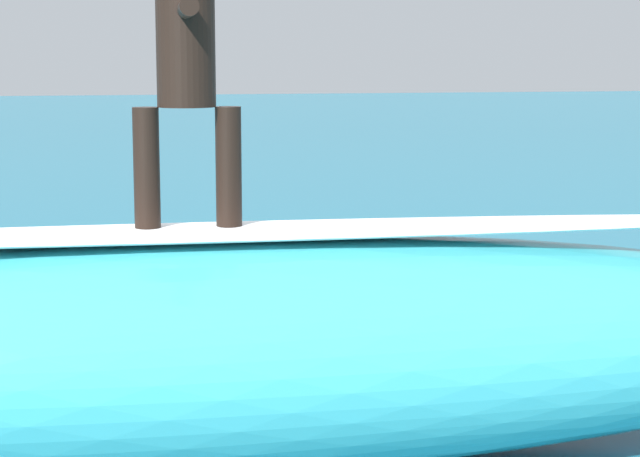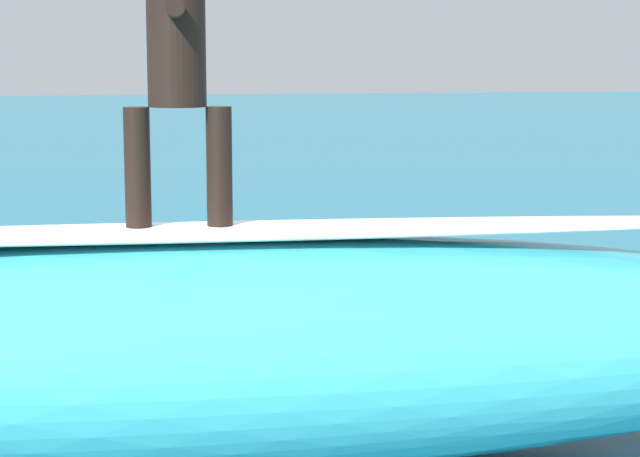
{
  "view_description": "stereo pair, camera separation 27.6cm",
  "coord_description": "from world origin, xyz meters",
  "views": [
    {
      "loc": [
        0.65,
        9.24,
        2.7
      ],
      "look_at": [
        -1.25,
        -0.03,
        1.25
      ],
      "focal_mm": 66.2,
      "sensor_mm": 36.0,
      "label": 1
    },
    {
      "loc": [
        0.37,
        9.29,
        2.7
      ],
      "look_at": [
        -1.25,
        -0.03,
        1.25
      ],
      "focal_mm": 66.2,
      "sensor_mm": 36.0,
      "label": 2
    }
  ],
  "objects": [
    {
      "name": "foam_patch_near",
      "position": [
        0.55,
        1.15,
        0.05
      ],
      "size": [
        0.99,
        1.09,
        0.1
      ],
      "primitive_type": "ellipsoid",
      "rotation": [
        0.0,
        0.0,
        1.26
      ],
      "color": "white",
      "rests_on": "ground_plane"
    },
    {
      "name": "surfboard_riding",
      "position": [
        -0.01,
        1.86,
        1.54
      ],
      "size": [
        1.83,
        0.59,
        0.07
      ],
      "primitive_type": "ellipsoid",
      "rotation": [
        0.0,
        0.0,
        -0.06
      ],
      "color": "#33B2D1",
      "rests_on": "wave_crest"
    },
    {
      "name": "surfer_riding",
      "position": [
        -0.01,
        1.86,
        2.56
      ],
      "size": [
        0.68,
        1.61,
        1.7
      ],
      "rotation": [
        0.0,
        0.0,
        -0.06
      ],
      "color": "black",
      "rests_on": "surfboard_riding"
    },
    {
      "name": "wave_foam_lip",
      "position": [
        -0.14,
        1.87,
        1.55
      ],
      "size": [
        8.14,
        0.98,
        0.08
      ],
      "primitive_type": "ellipsoid",
      "rotation": [
        0.0,
        0.0,
        -0.03
      ],
      "color": "white",
      "rests_on": "wave_crest"
    },
    {
      "name": "wave_crest",
      "position": [
        -0.14,
        1.87,
        0.75
      ],
      "size": [
        9.61,
        2.37,
        1.51
      ],
      "primitive_type": "ellipsoid",
      "rotation": [
        0.0,
        0.0,
        -0.03
      ],
      "color": "teal",
      "rests_on": "ground_plane"
    },
    {
      "name": "surfboard_paddling",
      "position": [
        -2.48,
        -1.92,
        0.04
      ],
      "size": [
        1.93,
        1.62,
        0.08
      ],
      "primitive_type": "ellipsoid",
      "rotation": [
        0.0,
        0.0,
        -2.52
      ],
      "color": "#33B2D1",
      "rests_on": "ground_plane"
    },
    {
      "name": "ground_plane",
      "position": [
        0.0,
        0.0,
        0.0
      ],
      "size": [
        120.0,
        120.0,
        0.0
      ],
      "primitive_type": "plane",
      "color": "teal"
    },
    {
      "name": "surfer_paddling",
      "position": [
        -2.38,
        -1.85,
        0.21
      ],
      "size": [
        1.46,
        1.14,
        0.3
      ],
      "rotation": [
        0.0,
        0.0,
        -2.52
      ],
      "color": "black",
      "rests_on": "surfboard_paddling"
    }
  ]
}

